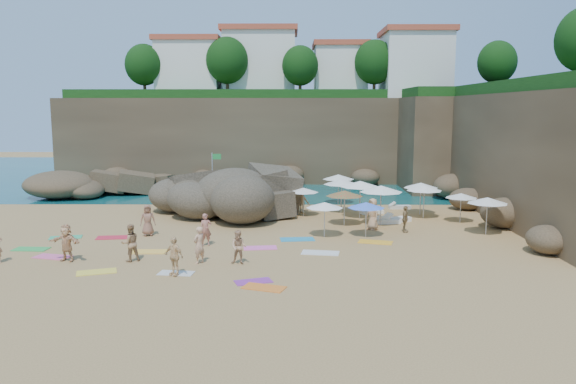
{
  "coord_description": "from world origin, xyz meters",
  "views": [
    {
      "loc": [
        2.25,
        -30.93,
        7.09
      ],
      "look_at": [
        2.0,
        3.0,
        2.0
      ],
      "focal_mm": 35.0,
      "sensor_mm": 36.0,
      "label": 1
    }
  ],
  "objects_px": {
    "parasol_0": "(338,177)",
    "parasol_2": "(303,190)",
    "person_stand_5": "(188,190)",
    "person_stand_6": "(199,245)",
    "flag_pole": "(214,170)",
    "lounger_0": "(247,204)",
    "person_stand_1": "(130,243)",
    "person_stand_3": "(405,219)",
    "person_stand_4": "(373,214)",
    "rock_outcrop": "(213,216)",
    "person_stand_2": "(302,200)",
    "parasol_1": "(341,182)"
  },
  "relations": [
    {
      "from": "lounger_0",
      "to": "person_stand_2",
      "type": "xyz_separation_m",
      "value": [
        4.05,
        -2.85,
        0.71
      ]
    },
    {
      "from": "parasol_1",
      "to": "person_stand_4",
      "type": "bearing_deg",
      "value": -75.59
    },
    {
      "from": "person_stand_1",
      "to": "person_stand_6",
      "type": "height_order",
      "value": "person_stand_1"
    },
    {
      "from": "person_stand_1",
      "to": "person_stand_2",
      "type": "distance_m",
      "value": 14.89
    },
    {
      "from": "person_stand_3",
      "to": "person_stand_4",
      "type": "xyz_separation_m",
      "value": [
        -1.76,
        0.76,
        0.15
      ]
    },
    {
      "from": "rock_outcrop",
      "to": "flag_pole",
      "type": "bearing_deg",
      "value": 97.12
    },
    {
      "from": "person_stand_1",
      "to": "person_stand_5",
      "type": "relative_size",
      "value": 1.06
    },
    {
      "from": "person_stand_4",
      "to": "rock_outcrop",
      "type": "bearing_deg",
      "value": -145.33
    },
    {
      "from": "person_stand_1",
      "to": "person_stand_5",
      "type": "bearing_deg",
      "value": -119.5
    },
    {
      "from": "person_stand_5",
      "to": "person_stand_6",
      "type": "distance_m",
      "value": 18.04
    },
    {
      "from": "person_stand_6",
      "to": "person_stand_5",
      "type": "bearing_deg",
      "value": -130.8
    },
    {
      "from": "flag_pole",
      "to": "lounger_0",
      "type": "relative_size",
      "value": 2.29
    },
    {
      "from": "flag_pole",
      "to": "rock_outcrop",
      "type": "bearing_deg",
      "value": -82.88
    },
    {
      "from": "parasol_1",
      "to": "flag_pole",
      "type": "bearing_deg",
      "value": 151.44
    },
    {
      "from": "parasol_2",
      "to": "person_stand_2",
      "type": "xyz_separation_m",
      "value": [
        -0.04,
        1.28,
        -0.9
      ]
    },
    {
      "from": "person_stand_4",
      "to": "person_stand_6",
      "type": "bearing_deg",
      "value": -83.15
    },
    {
      "from": "flag_pole",
      "to": "parasol_0",
      "type": "distance_m",
      "value": 9.59
    },
    {
      "from": "parasol_1",
      "to": "person_stand_4",
      "type": "distance_m",
      "value": 5.67
    },
    {
      "from": "rock_outcrop",
      "to": "person_stand_6",
      "type": "height_order",
      "value": "rock_outcrop"
    },
    {
      "from": "rock_outcrop",
      "to": "parasol_1",
      "type": "relative_size",
      "value": 3.55
    },
    {
      "from": "lounger_0",
      "to": "person_stand_4",
      "type": "distance_m",
      "value": 11.56
    },
    {
      "from": "flag_pole",
      "to": "person_stand_3",
      "type": "distance_m",
      "value": 16.89
    },
    {
      "from": "flag_pole",
      "to": "person_stand_2",
      "type": "xyz_separation_m",
      "value": [
        6.73,
        -5.08,
        -1.52
      ]
    },
    {
      "from": "parasol_0",
      "to": "person_stand_5",
      "type": "xyz_separation_m",
      "value": [
        -11.46,
        1.38,
        -1.2
      ]
    },
    {
      "from": "parasol_1",
      "to": "person_stand_3",
      "type": "height_order",
      "value": "parasol_1"
    },
    {
      "from": "person_stand_6",
      "to": "person_stand_2",
      "type": "bearing_deg",
      "value": -164.15
    },
    {
      "from": "person_stand_2",
      "to": "person_stand_6",
      "type": "relative_size",
      "value": 0.97
    },
    {
      "from": "lounger_0",
      "to": "person_stand_1",
      "type": "distance_m",
      "value": 15.84
    },
    {
      "from": "rock_outcrop",
      "to": "person_stand_1",
      "type": "xyz_separation_m",
      "value": [
        -2.29,
        -11.24,
        0.88
      ]
    },
    {
      "from": "rock_outcrop",
      "to": "parasol_1",
      "type": "height_order",
      "value": "parasol_1"
    },
    {
      "from": "parasol_0",
      "to": "parasol_2",
      "type": "distance_m",
      "value": 5.51
    },
    {
      "from": "person_stand_1",
      "to": "person_stand_2",
      "type": "bearing_deg",
      "value": -154.71
    },
    {
      "from": "parasol_1",
      "to": "rock_outcrop",
      "type": "bearing_deg",
      "value": -172.51
    },
    {
      "from": "lounger_0",
      "to": "person_stand_5",
      "type": "distance_m",
      "value": 5.16
    },
    {
      "from": "parasol_1",
      "to": "person_stand_4",
      "type": "height_order",
      "value": "parasol_1"
    },
    {
      "from": "person_stand_1",
      "to": "parasol_2",
      "type": "bearing_deg",
      "value": -157.77
    },
    {
      "from": "person_stand_2",
      "to": "person_stand_3",
      "type": "height_order",
      "value": "person_stand_2"
    },
    {
      "from": "parasol_1",
      "to": "person_stand_2",
      "type": "relative_size",
      "value": 1.47
    },
    {
      "from": "rock_outcrop",
      "to": "person_stand_1",
      "type": "bearing_deg",
      "value": -101.51
    },
    {
      "from": "parasol_0",
      "to": "parasol_2",
      "type": "height_order",
      "value": "parasol_0"
    },
    {
      "from": "parasol_1",
      "to": "person_stand_3",
      "type": "relative_size",
      "value": 1.58
    },
    {
      "from": "person_stand_4",
      "to": "parasol_2",
      "type": "bearing_deg",
      "value": -168.26
    },
    {
      "from": "parasol_2",
      "to": "person_stand_3",
      "type": "relative_size",
      "value": 1.29
    },
    {
      "from": "flag_pole",
      "to": "parasol_0",
      "type": "relative_size",
      "value": 1.58
    },
    {
      "from": "person_stand_3",
      "to": "person_stand_5",
      "type": "bearing_deg",
      "value": 69.94
    },
    {
      "from": "parasol_2",
      "to": "person_stand_6",
      "type": "xyz_separation_m",
      "value": [
        -5.02,
        -11.46,
        -0.88
      ]
    },
    {
      "from": "person_stand_5",
      "to": "person_stand_6",
      "type": "xyz_separation_m",
      "value": [
        3.74,
        -17.64,
        0.03
      ]
    },
    {
      "from": "person_stand_2",
      "to": "parasol_0",
      "type": "bearing_deg",
      "value": -97.65
    },
    {
      "from": "parasol_0",
      "to": "rock_outcrop",
      "type": "bearing_deg",
      "value": -151.67
    },
    {
      "from": "person_stand_4",
      "to": "person_stand_5",
      "type": "xyz_separation_m",
      "value": [
        -12.75,
        10.29,
        -0.1
      ]
    }
  ]
}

